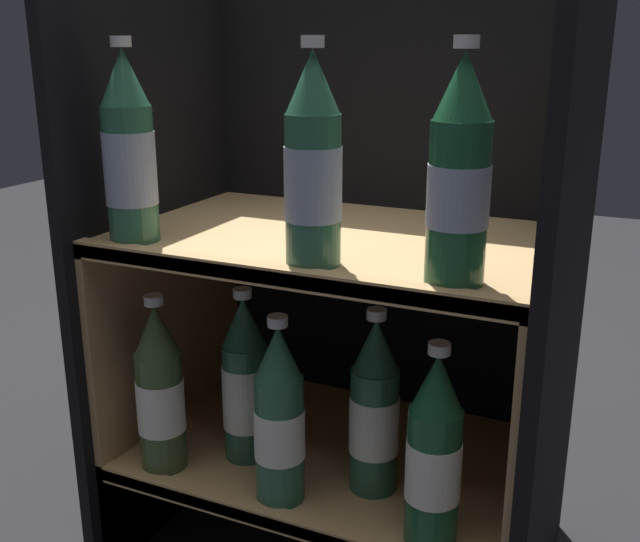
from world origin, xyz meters
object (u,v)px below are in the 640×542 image
Objects in this scene: bottle_lower_front_2 at (434,455)px; bottle_lower_back_0 at (245,384)px; bottle_upper_front_2 at (459,177)px; bottle_lower_front_1 at (279,419)px; bottle_lower_front_0 at (160,392)px; bottle_lower_back_1 at (374,411)px; bottle_upper_front_0 at (129,154)px; bottle_upper_front_1 at (313,168)px.

bottle_lower_front_2 is 1.00× the size of bottle_lower_back_0.
bottle_upper_front_2 is 1.00× the size of bottle_lower_front_2.
bottle_lower_front_2 is (0.22, 0.00, -0.00)m from bottle_lower_front_1.
bottle_lower_front_0 is 0.32m from bottle_lower_back_1.
bottle_lower_back_1 is (0.31, 0.08, -0.00)m from bottle_lower_front_0.
bottle_upper_front_0 is at bearing -147.38° from bottle_lower_back_0.
bottle_lower_front_0 is at bearing 180.00° from bottle_upper_front_2.
bottle_lower_back_0 is (-0.15, 0.08, -0.35)m from bottle_upper_front_1.
bottle_lower_front_0 is 0.42m from bottle_lower_front_2.
bottle_upper_front_0 is at bearing -180.00° from bottle_lower_front_0.
bottle_upper_front_1 is 0.18m from bottle_upper_front_2.
bottle_upper_front_2 reaches higher than bottle_lower_back_1.
bottle_lower_front_2 is at bearing 180.00° from bottle_upper_front_2.
bottle_lower_front_1 is at bearing 180.00° from bottle_upper_front_2.
bottle_upper_front_2 reaches higher than bottle_lower_front_0.
bottle_upper_front_0 reaches higher than bottle_lower_back_0.
bottle_lower_front_2 is (0.17, 0.00, -0.35)m from bottle_upper_front_1.
bottle_lower_back_0 is (0.10, 0.08, -0.00)m from bottle_lower_front_0.
bottle_upper_front_2 reaches higher than bottle_lower_front_1.
bottle_upper_front_2 is 0.38m from bottle_lower_back_1.
bottle_upper_front_2 is 1.00× the size of bottle_lower_front_0.
bottle_lower_front_0 is 0.13m from bottle_lower_back_0.
bottle_upper_front_1 is at bearing 0.00° from bottle_lower_front_0.
bottle_lower_front_1 is (-0.05, 0.00, -0.35)m from bottle_upper_front_1.
bottle_lower_back_1 is at bearing 14.34° from bottle_lower_front_0.
bottle_lower_front_2 and bottle_lower_back_1 have the same top height.
bottle_upper_front_2 is (0.45, 0.00, 0.00)m from bottle_upper_front_0.
bottle_upper_front_1 reaches higher than bottle_lower_back_1.
bottle_upper_front_0 is at bearing -166.64° from bottle_lower_back_1.
bottle_lower_front_1 is at bearing 0.00° from bottle_upper_front_0.
bottle_lower_back_0 is at bearing 141.60° from bottle_lower_front_1.
bottle_lower_front_1 is 0.13m from bottle_lower_back_0.
bottle_upper_front_1 is (0.27, 0.00, 0.00)m from bottle_upper_front_0.
bottle_lower_front_2 is 0.33m from bottle_lower_back_0.
bottle_upper_front_1 and bottle_upper_front_2 have the same top height.
bottle_lower_back_1 is (-0.12, 0.08, -0.35)m from bottle_upper_front_2.
bottle_upper_front_2 reaches higher than bottle_lower_front_2.
bottle_upper_front_1 is 1.00× the size of bottle_upper_front_2.
bottle_upper_front_1 is 0.39m from bottle_lower_back_0.
bottle_upper_front_1 reaches higher than bottle_lower_front_1.
bottle_upper_front_2 reaches higher than bottle_lower_back_0.
bottle_upper_front_1 is 0.43m from bottle_lower_front_0.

